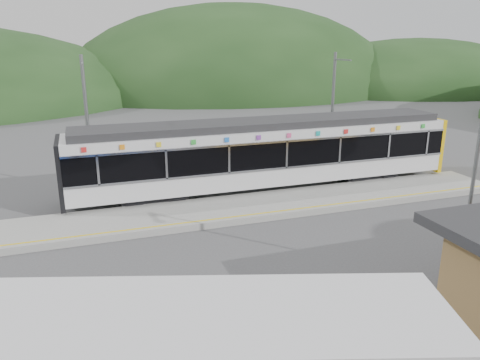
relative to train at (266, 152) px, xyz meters
name	(u,v)px	position (x,y,z in m)	size (l,w,h in m)	color
ground	(282,236)	(-1.71, -6.00, -2.06)	(120.00, 120.00, 0.00)	#4C4C4F
hills	(346,185)	(4.47, -0.71, -2.06)	(146.00, 149.00, 26.00)	#1E3D19
platform	(253,207)	(-1.71, -2.70, -1.91)	(26.00, 3.20, 0.30)	#9E9E99
yellow_line	(264,213)	(-1.71, -4.00, -1.76)	(26.00, 0.10, 0.01)	yellow
train	(266,152)	(0.00, 0.00, 0.00)	(20.44, 3.01, 3.74)	black
catenary_mast_west	(87,123)	(-8.71, 2.56, 1.58)	(0.18, 1.80, 7.00)	slate
catenary_mast_east	(333,110)	(5.29, 2.56, 1.58)	(0.18, 1.80, 7.00)	slate
lamp_post	(477,175)	(2.20, -11.53, 1.67)	(0.36, 1.10, 6.27)	slate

